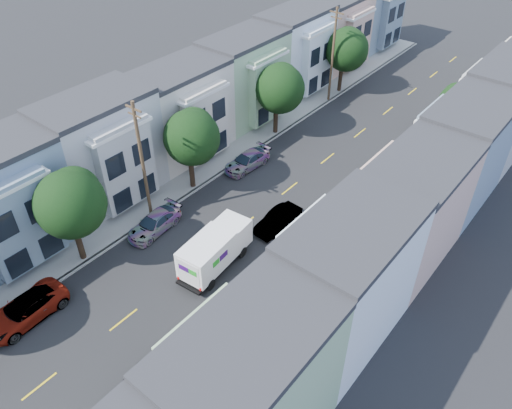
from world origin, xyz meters
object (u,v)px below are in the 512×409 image
Objects in this scene: tree_far_r at (454,101)px; lead_sedan at (278,220)px; tree_c at (191,137)px; tree_d at (279,89)px; tree_b at (70,204)px; utility_pole_near at (143,163)px; parked_left_d at (247,161)px; parked_right_c at (375,173)px; tree_e at (346,50)px; fedex_truck at (215,249)px; parked_left_b at (25,310)px; parked_right_a at (147,381)px; parked_left_c at (155,223)px; parked_right_b at (202,331)px; parked_right_d at (430,122)px; utility_pole_far at (333,56)px.

lead_sedan is at bearing -102.39° from tree_far_r.
tree_d is (0.00, 11.67, -0.13)m from tree_c.
tree_b reaches higher than tree_far_r.
utility_pole_near is 11.25m from parked_left_d.
parked_right_c is at bearing 44.26° from tree_c.
parked_left_d is (1.40, 10.23, -4.46)m from utility_pole_near.
tree_far_r is at bearing 80.90° from lead_sedan.
tree_e is 1.91× the size of parked_right_c.
utility_pole_near is 8.43m from fedex_truck.
utility_pole_near reaches higher than parked_right_c.
parked_right_c is (9.80, 27.62, -0.12)m from parked_left_b.
tree_d is 1.71× the size of lead_sedan.
tree_b is 15.08m from lead_sedan.
utility_pole_near reaches higher than parked_right_a.
tree_d is 1.58× the size of parked_left_c.
parked_left_b is (1.40, -16.70, -4.28)m from tree_c.
tree_d reaches higher than lead_sedan.
tree_b is 11.21m from tree_c.
tree_d is at bearing 90.51° from parked_left_c.
parked_left_d is 11.32m from parked_right_c.
parked_right_a reaches higher than parked_left_d.
tree_far_r is 11.41m from parked_right_c.
tree_b is 12.06m from parked_right_b.
tree_c is at bearing 90.02° from utility_pole_near.
tree_b is 35.45m from tree_far_r.
fedex_truck is 17.02m from parked_right_c.
parked_right_b is 1.11× the size of parked_right_d.
parked_right_b is (11.20, -31.89, -4.42)m from utility_pole_far.
parked_left_b is at bearing -112.02° from parked_right_c.
tree_e is 28.73m from utility_pole_near.
parked_right_b is at bearing 29.50° from parked_left_b.
tree_b reaches higher than parked_left_c.
parked_right_c is at bearing 93.95° from parked_right_b.
parked_right_c is at bearing -48.89° from tree_e.
tree_c is at bearing -113.54° from parked_right_d.
tree_e is at bearing 175.76° from parked_right_d.
tree_d is 1.58× the size of parked_left_d.
tree_far_r is 1.42× the size of parked_right_c.
parked_left_d is 1.19× the size of parked_right_c.
utility_pole_far reaches higher than parked_left_d.
parked_right_a reaches higher than parked_left_c.
parked_left_c is 19.41m from parked_right_c.
tree_far_r is at bearing 88.50° from parked_right_a.
fedex_truck is 1.40× the size of lead_sedan.
tree_far_r is 28.02m from fedex_truck.
tree_b reaches higher than lead_sedan.
lead_sedan is at bearing -67.56° from utility_pole_far.
tree_far_r is 30.09m from parked_left_c.
tree_c reaches higher than tree_d.
lead_sedan is 22.07m from parked_right_d.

